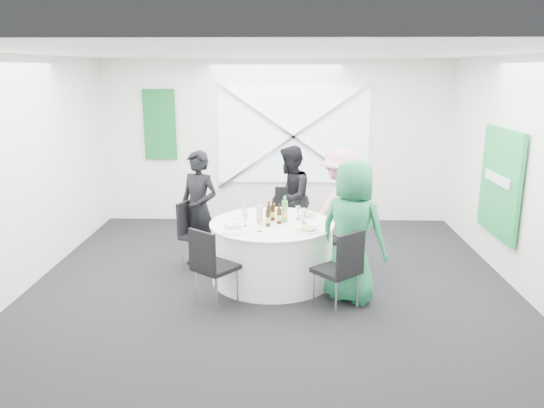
{
  "coord_description": "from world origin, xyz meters",
  "views": [
    {
      "loc": [
        0.15,
        -6.17,
        2.62
      ],
      "look_at": [
        0.0,
        0.2,
        1.0
      ],
      "focal_mm": 35.0,
      "sensor_mm": 36.0,
      "label": 1
    }
  ],
  "objects_px": {
    "chair_back_right": "(343,232)",
    "person_man_back_left": "(199,209)",
    "chair_back": "(287,214)",
    "green_water_bottle": "(285,212)",
    "clear_water_bottle": "(260,215)",
    "chair_front_left": "(210,262)",
    "person_man_back": "(290,198)",
    "person_woman_pink": "(340,207)",
    "banquet_table": "(272,251)",
    "person_woman_green": "(352,232)",
    "chair_back_left": "(193,229)",
    "chair_front_right": "(342,265)"
  },
  "relations": [
    {
      "from": "chair_back_right",
      "to": "person_man_back_left",
      "type": "height_order",
      "value": "person_man_back_left"
    },
    {
      "from": "chair_back",
      "to": "green_water_bottle",
      "type": "distance_m",
      "value": 1.21
    },
    {
      "from": "green_water_bottle",
      "to": "clear_water_bottle",
      "type": "distance_m",
      "value": 0.33
    },
    {
      "from": "chair_front_left",
      "to": "person_man_back",
      "type": "relative_size",
      "value": 0.6
    },
    {
      "from": "chair_back_right",
      "to": "person_woman_pink",
      "type": "height_order",
      "value": "person_woman_pink"
    },
    {
      "from": "banquet_table",
      "to": "person_woman_green",
      "type": "height_order",
      "value": "person_woman_green"
    },
    {
      "from": "person_man_back_left",
      "to": "person_woman_pink",
      "type": "height_order",
      "value": "person_woman_pink"
    },
    {
      "from": "chair_back_left",
      "to": "person_woman_pink",
      "type": "xyz_separation_m",
      "value": [
        1.99,
        0.23,
        0.26
      ]
    },
    {
      "from": "banquet_table",
      "to": "clear_water_bottle",
      "type": "distance_m",
      "value": 0.52
    },
    {
      "from": "person_man_back",
      "to": "person_woman_green",
      "type": "bearing_deg",
      "value": 31.14
    },
    {
      "from": "chair_back_left",
      "to": "person_woman_green",
      "type": "relative_size",
      "value": 0.55
    },
    {
      "from": "banquet_table",
      "to": "chair_front_right",
      "type": "xyz_separation_m",
      "value": [
        0.79,
        -0.91,
        0.17
      ]
    },
    {
      "from": "person_man_back_left",
      "to": "person_woman_green",
      "type": "xyz_separation_m",
      "value": [
        1.93,
        -1.09,
        0.04
      ]
    },
    {
      "from": "chair_back",
      "to": "chair_front_left",
      "type": "height_order",
      "value": "same"
    },
    {
      "from": "banquet_table",
      "to": "person_woman_green",
      "type": "distance_m",
      "value": 1.19
    },
    {
      "from": "person_man_back_left",
      "to": "chair_back_left",
      "type": "bearing_deg",
      "value": -113.85
    },
    {
      "from": "chair_front_left",
      "to": "green_water_bottle",
      "type": "distance_m",
      "value": 1.25
    },
    {
      "from": "chair_back_right",
      "to": "chair_back",
      "type": "bearing_deg",
      "value": -160.48
    },
    {
      "from": "banquet_table",
      "to": "chair_front_right",
      "type": "distance_m",
      "value": 1.22
    },
    {
      "from": "chair_front_left",
      "to": "green_water_bottle",
      "type": "height_order",
      "value": "green_water_bottle"
    },
    {
      "from": "banquet_table",
      "to": "chair_front_left",
      "type": "xyz_separation_m",
      "value": [
        -0.67,
        -0.83,
        0.16
      ]
    },
    {
      "from": "person_man_back_left",
      "to": "green_water_bottle",
      "type": "bearing_deg",
      "value": 4.82
    },
    {
      "from": "person_man_back_left",
      "to": "clear_water_bottle",
      "type": "xyz_separation_m",
      "value": [
        0.85,
        -0.57,
        0.09
      ]
    },
    {
      "from": "chair_back",
      "to": "clear_water_bottle",
      "type": "height_order",
      "value": "clear_water_bottle"
    },
    {
      "from": "chair_back_left",
      "to": "person_woman_pink",
      "type": "bearing_deg",
      "value": -60.71
    },
    {
      "from": "clear_water_bottle",
      "to": "person_woman_pink",
      "type": "bearing_deg",
      "value": 34.77
    },
    {
      "from": "green_water_bottle",
      "to": "banquet_table",
      "type": "bearing_deg",
      "value": -166.91
    },
    {
      "from": "person_man_back",
      "to": "chair_back_right",
      "type": "bearing_deg",
      "value": 54.07
    },
    {
      "from": "banquet_table",
      "to": "person_woman_green",
      "type": "xyz_separation_m",
      "value": [
        0.93,
        -0.58,
        0.45
      ]
    },
    {
      "from": "chair_back",
      "to": "person_woman_pink",
      "type": "height_order",
      "value": "person_woman_pink"
    },
    {
      "from": "chair_back",
      "to": "green_water_bottle",
      "type": "height_order",
      "value": "green_water_bottle"
    },
    {
      "from": "banquet_table",
      "to": "chair_back_left",
      "type": "distance_m",
      "value": 1.17
    },
    {
      "from": "person_woman_pink",
      "to": "clear_water_bottle",
      "type": "height_order",
      "value": "person_woman_pink"
    },
    {
      "from": "chair_front_right",
      "to": "person_man_back",
      "type": "height_order",
      "value": "person_man_back"
    },
    {
      "from": "chair_back_right",
      "to": "person_woman_pink",
      "type": "bearing_deg",
      "value": 162.09
    },
    {
      "from": "chair_back_left",
      "to": "green_water_bottle",
      "type": "bearing_deg",
      "value": -85.8
    },
    {
      "from": "chair_back_right",
      "to": "clear_water_bottle",
      "type": "bearing_deg",
      "value": -90.79
    },
    {
      "from": "person_woman_green",
      "to": "green_water_bottle",
      "type": "bearing_deg",
      "value": -6.71
    },
    {
      "from": "chair_front_left",
      "to": "banquet_table",
      "type": "bearing_deg",
      "value": -90.0
    },
    {
      "from": "person_woman_green",
      "to": "chair_back",
      "type": "bearing_deg",
      "value": -35.43
    },
    {
      "from": "person_woman_green",
      "to": "clear_water_bottle",
      "type": "xyz_separation_m",
      "value": [
        -1.08,
        0.52,
        0.05
      ]
    },
    {
      "from": "banquet_table",
      "to": "chair_front_left",
      "type": "height_order",
      "value": "chair_front_left"
    },
    {
      "from": "banquet_table",
      "to": "person_man_back_left",
      "type": "xyz_separation_m",
      "value": [
        -1.0,
        0.51,
        0.41
      ]
    },
    {
      "from": "chair_back_left",
      "to": "clear_water_bottle",
      "type": "height_order",
      "value": "clear_water_bottle"
    },
    {
      "from": "person_woman_pink",
      "to": "clear_water_bottle",
      "type": "xyz_separation_m",
      "value": [
        -1.07,
        -0.74,
        0.08
      ]
    },
    {
      "from": "chair_back_right",
      "to": "chair_front_right",
      "type": "xyz_separation_m",
      "value": [
        -0.16,
        -1.42,
        0.07
      ]
    },
    {
      "from": "chair_back_right",
      "to": "chair_front_right",
      "type": "distance_m",
      "value": 1.43
    },
    {
      "from": "chair_front_right",
      "to": "clear_water_bottle",
      "type": "bearing_deg",
      "value": -82.9
    },
    {
      "from": "chair_back",
      "to": "person_woman_green",
      "type": "height_order",
      "value": "person_woman_green"
    },
    {
      "from": "chair_back_right",
      "to": "person_woman_pink",
      "type": "xyz_separation_m",
      "value": [
        -0.03,
        0.17,
        0.31
      ]
    }
  ]
}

